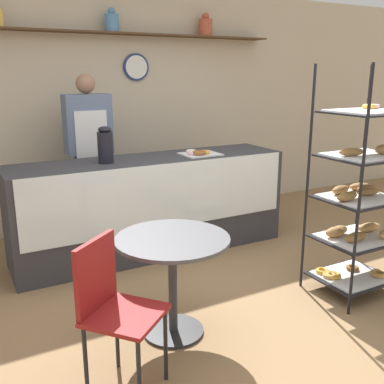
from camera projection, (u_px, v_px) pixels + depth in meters
name	position (u px, v px, depth m)	size (l,w,h in m)	color
ground_plane	(220.00, 306.00, 3.47)	(14.00, 14.00, 0.00)	olive
back_wall	(111.00, 107.00, 5.16)	(10.00, 0.30, 2.70)	beige
display_counter	(152.00, 205.00, 4.44)	(2.70, 0.66, 0.95)	#333338
pastry_rack	(359.00, 200.00, 3.53)	(0.63, 0.55, 1.81)	black
person_worker	(90.00, 153.00, 4.60)	(0.46, 0.23, 1.74)	#282833
cafe_table	(173.00, 261.00, 2.99)	(0.76, 0.76, 0.70)	#262628
cafe_chair	(111.00, 300.00, 2.45)	(0.54, 0.54, 0.89)	black
coffee_carafe	(105.00, 145.00, 4.05)	(0.14, 0.14, 0.33)	black
donut_tray_counter	(199.00, 153.00, 4.47)	(0.37, 0.32, 0.05)	silver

